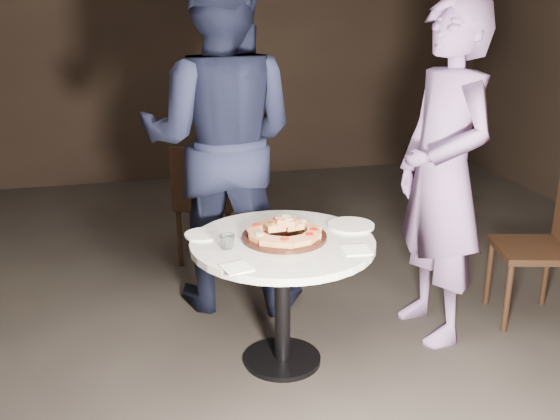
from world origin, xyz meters
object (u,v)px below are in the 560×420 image
(serving_board, at_px, (284,237))
(diner_teal, at_px, (443,175))
(diner_navy, at_px, (220,141))
(focaccia_pile, at_px, (284,229))
(water_glass, at_px, (227,242))
(chair_right, at_px, (550,239))
(table, at_px, (283,264))
(chair_far, at_px, (205,196))

(serving_board, height_order, diner_teal, diner_teal)
(serving_board, distance_m, diner_navy, 0.83)
(focaccia_pile, distance_m, water_glass, 0.29)
(focaccia_pile, bearing_deg, water_glass, -167.48)
(chair_right, relative_size, diner_teal, 0.47)
(table, relative_size, chair_far, 1.14)
(table, xyz_separation_m, focaccia_pile, (0.01, 0.02, 0.16))
(serving_board, xyz_separation_m, water_glass, (-0.28, -0.06, 0.02))
(serving_board, xyz_separation_m, diner_navy, (-0.18, 0.75, 0.31))
(focaccia_pile, bearing_deg, diner_teal, 6.42)
(table, relative_size, focaccia_pile, 2.64)
(serving_board, distance_m, chair_far, 1.34)
(table, relative_size, chair_right, 1.14)
(focaccia_pile, xyz_separation_m, diner_teal, (0.85, 0.10, 0.18))
(focaccia_pile, distance_m, diner_navy, 0.81)
(chair_far, relative_size, diner_navy, 0.43)
(water_glass, distance_m, chair_far, 1.39)
(chair_right, height_order, diner_navy, diner_navy)
(chair_far, bearing_deg, serving_board, 119.33)
(water_glass, bearing_deg, diner_teal, 7.96)
(chair_right, distance_m, diner_navy, 1.88)
(chair_far, xyz_separation_m, diner_teal, (1.05, -1.21, 0.40))
(table, bearing_deg, diner_teal, 7.40)
(chair_far, height_order, diner_teal, diner_teal)
(water_glass, bearing_deg, serving_board, 12.28)
(focaccia_pile, height_order, water_glass, focaccia_pile)
(water_glass, distance_m, diner_teal, 1.15)
(serving_board, bearing_deg, diner_navy, 103.24)
(chair_right, xyz_separation_m, diner_teal, (-0.66, 0.02, 0.40))
(table, height_order, chair_right, chair_right)
(water_glass, height_order, diner_navy, diner_navy)
(chair_far, bearing_deg, water_glass, 107.33)
(water_glass, xyz_separation_m, diner_navy, (0.10, 0.81, 0.28))
(table, bearing_deg, water_glass, -170.26)
(water_glass, height_order, chair_right, chair_right)
(diner_navy, bearing_deg, chair_right, 176.84)
(table, bearing_deg, diner_navy, 102.14)
(water_glass, xyz_separation_m, chair_far, (0.07, 1.37, -0.20))
(water_glass, xyz_separation_m, diner_teal, (1.13, 0.16, 0.19))
(focaccia_pile, bearing_deg, table, -128.65)
(focaccia_pile, xyz_separation_m, chair_far, (-0.21, 1.31, -0.22))
(chair_right, bearing_deg, table, -71.61)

